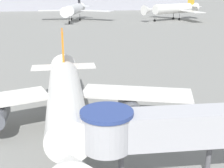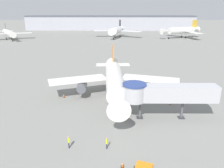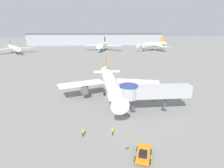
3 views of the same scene
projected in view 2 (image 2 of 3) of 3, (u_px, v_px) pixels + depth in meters
name	position (u px, v px, depth m)	size (l,w,h in m)	color
ground_plane	(117.00, 98.00, 47.51)	(800.00, 800.00, 0.00)	gray
main_airplane	(115.00, 80.00, 46.09)	(29.21, 28.28, 10.00)	white
jet_bridge	(162.00, 93.00, 37.29)	(16.22, 4.10, 6.42)	#B7B7BC
traffic_cone_apron_front	(122.00, 165.00, 26.54)	(0.41, 0.41, 0.68)	black
traffic_cone_starboard_wing	(170.00, 104.00, 44.01)	(0.36, 0.36, 0.60)	black
traffic_cone_port_wing	(64.00, 96.00, 47.75)	(0.50, 0.50, 0.81)	black
ground_crew_marshaller	(69.00, 141.00, 30.04)	(0.30, 0.39, 1.80)	#1E2338
ground_crew_wing_walker	(107.00, 142.00, 29.87)	(0.23, 0.35, 1.71)	#1E2338
background_jet_gold_tail	(182.00, 30.00, 147.32)	(29.88, 30.04, 11.75)	white
background_jet_gray_tail	(9.00, 33.00, 138.43)	(25.70, 24.37, 9.91)	white
background_jet_black_tail	(117.00, 30.00, 150.21)	(33.58, 29.90, 11.59)	white
terminal_building	(110.00, 23.00, 211.16)	(158.82, 19.83, 13.29)	#A8A8B2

